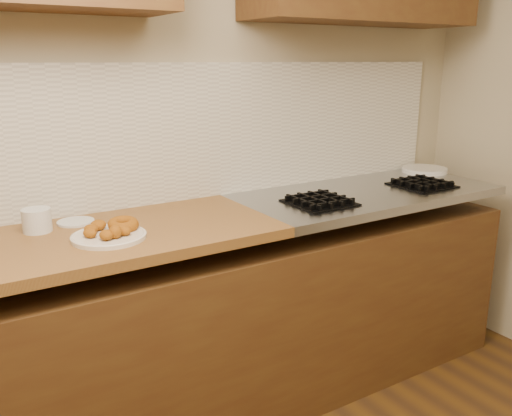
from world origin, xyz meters
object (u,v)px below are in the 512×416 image
Objects in this scene: donut_plate at (109,237)px; plastic_tub at (37,220)px; plate_stack at (424,170)px; ring_donut at (123,224)px.

donut_plate is 2.53× the size of plastic_tub.
plate_stack is (2.07, 0.01, -0.03)m from plastic_tub.
plastic_tub reaches higher than ring_donut.
ring_donut is at bearing -173.82° from plate_stack.
ring_donut is 1.08× the size of plastic_tub.
donut_plate is 1.05× the size of plate_stack.
plastic_tub is (-0.20, 0.22, 0.04)m from donut_plate.
plastic_tub reaches higher than plate_stack.
plastic_tub is at bearing -179.75° from plate_stack.
plastic_tub is 0.41× the size of plate_stack.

